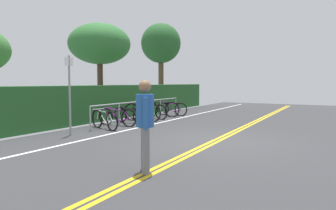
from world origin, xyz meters
TOP-DOWN VIEW (x-y plane):
  - ground_plane at (0.00, 0.00)m, footprint 32.29×10.44m
  - centre_line_yellow_inner at (0.00, -0.08)m, footprint 29.06×0.10m
  - centre_line_yellow_outer at (0.00, 0.08)m, footprint 29.06×0.10m
  - bike_lane_stripe_white at (0.00, 3.28)m, footprint 29.06×0.12m
  - bike_rack at (2.73, 4.24)m, footprint 6.19×0.05m
  - bicycle_0 at (0.21, 4.11)m, footprint 0.63×1.60m
  - bicycle_1 at (1.09, 4.25)m, footprint 0.46×1.75m
  - bicycle_2 at (1.90, 4.26)m, footprint 0.46×1.62m
  - bicycle_3 at (2.70, 4.21)m, footprint 0.46×1.76m
  - bicycle_4 at (3.62, 4.30)m, footprint 0.47×1.74m
  - bicycle_5 at (4.52, 4.33)m, footprint 0.46×1.77m
  - bicycle_6 at (5.24, 4.17)m, footprint 0.46×1.63m
  - pedestrian at (-3.39, 0.10)m, footprint 0.41×0.33m
  - sign_post_near at (-1.28, 4.17)m, footprint 0.36×0.09m
  - hedge_backdrop at (4.23, 6.12)m, footprint 15.14×1.25m
  - tree_mid at (3.91, 7.51)m, footprint 3.05×3.05m
  - tree_far_right at (10.30, 7.71)m, footprint 2.68×2.68m

SIDE VIEW (x-z plane):
  - ground_plane at x=0.00m, z-range -0.05..0.00m
  - centre_line_yellow_inner at x=0.00m, z-range 0.00..0.00m
  - centre_line_yellow_outer at x=0.00m, z-range 0.00..0.00m
  - bike_lane_stripe_white at x=0.00m, z-range 0.00..0.00m
  - bicycle_2 at x=1.90m, z-range -0.02..0.65m
  - bicycle_6 at x=5.24m, z-range -0.02..0.66m
  - bicycle_1 at x=1.09m, z-range -0.02..0.67m
  - bicycle_4 at x=3.62m, z-range -0.02..0.67m
  - bicycle_0 at x=0.21m, z-range -0.02..0.68m
  - bicycle_5 at x=4.52m, z-range -0.02..0.73m
  - bicycle_3 at x=2.70m, z-range -0.02..0.76m
  - bike_rack at x=2.73m, z-range 0.21..1.05m
  - hedge_backdrop at x=4.23m, z-range 0.00..1.48m
  - pedestrian at x=-3.39m, z-range 0.12..1.77m
  - sign_post_near at x=-1.28m, z-range 0.24..2.64m
  - tree_mid at x=3.91m, z-range 1.23..5.74m
  - tree_far_right at x=10.30m, z-range 1.41..7.00m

